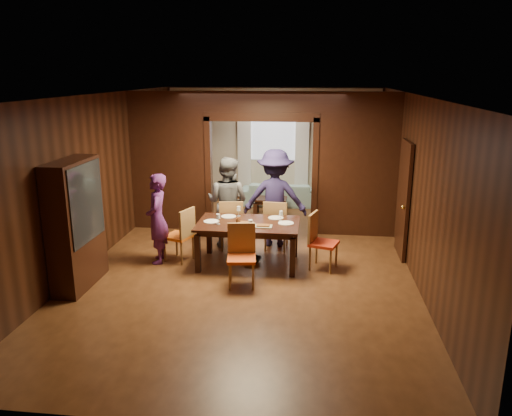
# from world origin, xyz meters

# --- Properties ---
(floor) EXTENTS (9.00, 9.00, 0.00)m
(floor) POSITION_xyz_m (0.00, 0.00, 0.00)
(floor) COLOR #4C2A15
(floor) RESTS_ON ground
(ceiling) EXTENTS (5.50, 9.00, 0.02)m
(ceiling) POSITION_xyz_m (0.00, 0.00, 2.90)
(ceiling) COLOR silver
(ceiling) RESTS_ON room_walls
(room_walls) EXTENTS (5.52, 9.01, 2.90)m
(room_walls) POSITION_xyz_m (0.00, 1.89, 1.51)
(room_walls) COLOR black
(room_walls) RESTS_ON floor
(person_purple) EXTENTS (0.49, 0.64, 1.59)m
(person_purple) POSITION_xyz_m (-1.61, -0.37, 0.79)
(person_purple) COLOR #562162
(person_purple) RESTS_ON floor
(person_grey) EXTENTS (0.99, 0.86, 1.74)m
(person_grey) POSITION_xyz_m (-0.53, 0.59, 0.87)
(person_grey) COLOR #54555B
(person_grey) RESTS_ON floor
(person_navy) EXTENTS (1.21, 0.70, 1.87)m
(person_navy) POSITION_xyz_m (0.36, 0.77, 0.94)
(person_navy) COLOR #211A42
(person_navy) RESTS_ON floor
(sofa) EXTENTS (1.97, 0.79, 0.57)m
(sofa) POSITION_xyz_m (0.24, 3.85, 0.29)
(sofa) COLOR #94C1C2
(sofa) RESTS_ON floor
(serving_bowl) EXTENTS (0.35, 0.35, 0.09)m
(serving_bowl) POSITION_xyz_m (0.03, -0.23, 0.80)
(serving_bowl) COLOR black
(serving_bowl) RESTS_ON dining_table
(dining_table) EXTENTS (1.75, 1.09, 0.76)m
(dining_table) POSITION_xyz_m (-0.02, -0.31, 0.38)
(dining_table) COLOR black
(dining_table) RESTS_ON floor
(coffee_table) EXTENTS (0.80, 0.50, 0.40)m
(coffee_table) POSITION_xyz_m (0.06, 2.89, 0.20)
(coffee_table) COLOR black
(coffee_table) RESTS_ON floor
(chair_left) EXTENTS (0.56, 0.56, 0.97)m
(chair_left) POSITION_xyz_m (-1.27, -0.27, 0.48)
(chair_left) COLOR #DA5D14
(chair_left) RESTS_ON floor
(chair_right) EXTENTS (0.55, 0.55, 0.97)m
(chair_right) POSITION_xyz_m (1.28, -0.36, 0.48)
(chair_right) COLOR red
(chair_right) RESTS_ON floor
(chair_far_l) EXTENTS (0.51, 0.51, 0.97)m
(chair_far_l) POSITION_xyz_m (-0.44, 0.47, 0.48)
(chair_far_l) COLOR #BE3511
(chair_far_l) RESTS_ON floor
(chair_far_r) EXTENTS (0.47, 0.47, 0.97)m
(chair_far_r) POSITION_xyz_m (0.41, 0.53, 0.48)
(chair_far_r) COLOR #EE4416
(chair_far_r) RESTS_ON floor
(chair_near) EXTENTS (0.49, 0.49, 0.97)m
(chair_near) POSITION_xyz_m (0.00, -1.23, 0.48)
(chair_near) COLOR #D84A14
(chair_near) RESTS_ON floor
(hutch) EXTENTS (0.40, 1.20, 2.00)m
(hutch) POSITION_xyz_m (-2.53, -1.50, 1.00)
(hutch) COLOR black
(hutch) RESTS_ON floor
(door_right) EXTENTS (0.06, 0.90, 2.10)m
(door_right) POSITION_xyz_m (2.70, 0.50, 1.05)
(door_right) COLOR black
(door_right) RESTS_ON floor
(window_far) EXTENTS (1.20, 0.03, 1.30)m
(window_far) POSITION_xyz_m (0.00, 4.44, 1.70)
(window_far) COLOR silver
(window_far) RESTS_ON back_wall
(curtain_left) EXTENTS (0.35, 0.06, 2.40)m
(curtain_left) POSITION_xyz_m (-0.75, 4.40, 1.25)
(curtain_left) COLOR white
(curtain_left) RESTS_ON back_wall
(curtain_right) EXTENTS (0.35, 0.06, 2.40)m
(curtain_right) POSITION_xyz_m (0.75, 4.40, 1.25)
(curtain_right) COLOR white
(curtain_right) RESTS_ON back_wall
(plate_left) EXTENTS (0.27, 0.27, 0.01)m
(plate_left) POSITION_xyz_m (-0.65, -0.33, 0.77)
(plate_left) COLOR white
(plate_left) RESTS_ON dining_table
(plate_far_l) EXTENTS (0.27, 0.27, 0.01)m
(plate_far_l) POSITION_xyz_m (-0.41, 0.01, 0.77)
(plate_far_l) COLOR silver
(plate_far_l) RESTS_ON dining_table
(plate_far_r) EXTENTS (0.27, 0.27, 0.01)m
(plate_far_r) POSITION_xyz_m (0.43, 0.02, 0.77)
(plate_far_r) COLOR silver
(plate_far_r) RESTS_ON dining_table
(plate_right) EXTENTS (0.27, 0.27, 0.01)m
(plate_right) POSITION_xyz_m (0.63, -0.28, 0.77)
(plate_right) COLOR white
(plate_right) RESTS_ON dining_table
(plate_near) EXTENTS (0.27, 0.27, 0.01)m
(plate_near) POSITION_xyz_m (-0.05, -0.62, 0.77)
(plate_near) COLOR white
(plate_near) RESTS_ON dining_table
(platter_a) EXTENTS (0.30, 0.20, 0.04)m
(platter_a) POSITION_xyz_m (-0.07, -0.39, 0.78)
(platter_a) COLOR slate
(platter_a) RESTS_ON dining_table
(platter_b) EXTENTS (0.30, 0.20, 0.04)m
(platter_b) POSITION_xyz_m (0.26, -0.52, 0.78)
(platter_b) COLOR gray
(platter_b) RESTS_ON dining_table
(wineglass_left) EXTENTS (0.08, 0.08, 0.18)m
(wineglass_left) POSITION_xyz_m (-0.51, -0.46, 0.85)
(wineglass_left) COLOR silver
(wineglass_left) RESTS_ON dining_table
(wineglass_far) EXTENTS (0.08, 0.08, 0.18)m
(wineglass_far) POSITION_xyz_m (-0.24, 0.07, 0.85)
(wineglass_far) COLOR silver
(wineglass_far) RESTS_ON dining_table
(wineglass_right) EXTENTS (0.08, 0.08, 0.18)m
(wineglass_right) POSITION_xyz_m (0.54, -0.14, 0.85)
(wineglass_right) COLOR silver
(wineglass_right) RESTS_ON dining_table
(tumbler) EXTENTS (0.07, 0.07, 0.14)m
(tumbler) POSITION_xyz_m (0.06, -0.61, 0.83)
(tumbler) COLOR silver
(tumbler) RESTS_ON dining_table
(condiment_jar) EXTENTS (0.08, 0.08, 0.11)m
(condiment_jar) POSITION_xyz_m (-0.18, -0.38, 0.82)
(condiment_jar) COLOR #532A13
(condiment_jar) RESTS_ON dining_table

